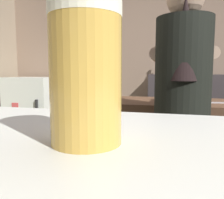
{
  "coord_description": "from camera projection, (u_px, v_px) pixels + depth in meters",
  "views": [
    {
      "loc": [
        -0.06,
        -1.22,
        1.12
      ],
      "look_at": [
        -0.18,
        -0.75,
        1.07
      ],
      "focal_mm": 37.27,
      "sensor_mm": 36.0,
      "label": 1
    }
  ],
  "objects": [
    {
      "name": "wall_back",
      "position": [
        177.0,
        56.0,
        3.25
      ],
      "size": [
        5.2,
        0.1,
        2.7
      ],
      "primitive_type": "cube",
      "color": "gray",
      "rests_on": "ground"
    },
    {
      "name": "prep_counter",
      "position": [
        223.0,
        158.0,
        1.85
      ],
      "size": [
        2.1,
        0.6,
        0.89
      ],
      "primitive_type": "cube",
      "color": "brown",
      "rests_on": "ground"
    },
    {
      "name": "back_shelf",
      "position": [
        186.0,
        117.0,
        3.04
      ],
      "size": [
        0.96,
        0.36,
        1.1
      ],
      "primitive_type": "cube",
      "color": "#3F393B",
      "rests_on": "ground"
    },
    {
      "name": "mini_fridge",
      "position": [
        34.0,
        113.0,
        3.41
      ],
      "size": [
        0.67,
        0.58,
        1.06
      ],
      "color": "white",
      "rests_on": "ground"
    },
    {
      "name": "bartender",
      "position": [
        182.0,
        98.0,
        1.44
      ],
      "size": [
        0.43,
        0.52,
        1.67
      ],
      "rotation": [
        0.0,
        0.0,
        1.6
      ],
      "color": "#2A2E41",
      "rests_on": "ground"
    },
    {
      "name": "mixing_bowl",
      "position": [
        173.0,
        99.0,
        1.86
      ],
      "size": [
        0.16,
        0.16,
        0.04
      ],
      "primitive_type": "cylinder",
      "color": "#D45531",
      "rests_on": "prep_counter"
    },
    {
      "name": "chefs_knife",
      "position": [
        218.0,
        103.0,
        1.77
      ],
      "size": [
        0.24,
        0.05,
        0.01
      ],
      "primitive_type": "cube",
      "rotation": [
        0.0,
        0.0,
        0.08
      ],
      "color": "silver",
      "rests_on": "prep_counter"
    },
    {
      "name": "pint_glass_near",
      "position": [
        86.0,
        74.0,
        0.25
      ],
      "size": [
        0.08,
        0.08,
        0.15
      ],
      "color": "gold",
      "rests_on": "bar_counter"
    },
    {
      "name": "bottle_vinegar",
      "position": [
        174.0,
        66.0,
        2.92
      ],
      "size": [
        0.07,
        0.07,
        0.27
      ],
      "color": "#478629",
      "rests_on": "back_shelf"
    },
    {
      "name": "bottle_soy",
      "position": [
        206.0,
        67.0,
        2.98
      ],
      "size": [
        0.05,
        0.05,
        0.24
      ],
      "color": "#394F9C",
      "rests_on": "back_shelf"
    },
    {
      "name": "bottle_hot_sauce",
      "position": [
        164.0,
        67.0,
        3.12
      ],
      "size": [
        0.07,
        0.07,
        0.26
      ],
      "color": "#29559A",
      "rests_on": "back_shelf"
    }
  ]
}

